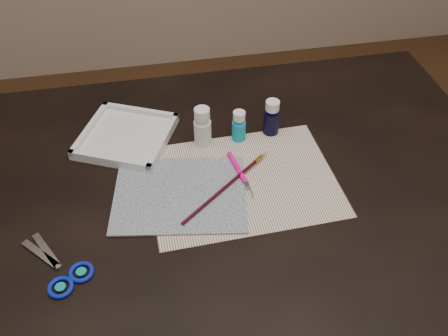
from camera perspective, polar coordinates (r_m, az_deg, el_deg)
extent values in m
cube|color=black|center=(1.38, 0.00, -12.92)|extent=(1.30, 0.90, 0.75)
cube|color=white|center=(1.10, 2.11, -1.47)|extent=(0.42, 0.32, 0.00)
cube|color=#131C33|center=(1.07, -5.06, -2.96)|extent=(0.31, 0.27, 0.00)
cylinder|color=silver|center=(1.16, -2.47, 4.75)|extent=(0.05, 0.05, 0.10)
cylinder|color=#1197BD|center=(1.18, 1.71, 4.83)|extent=(0.04, 0.04, 0.08)
cylinder|color=black|center=(1.20, 5.46, 5.79)|extent=(0.05, 0.05, 0.09)
cube|color=white|center=(1.21, -11.13, 3.63)|extent=(0.27, 0.27, 0.02)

